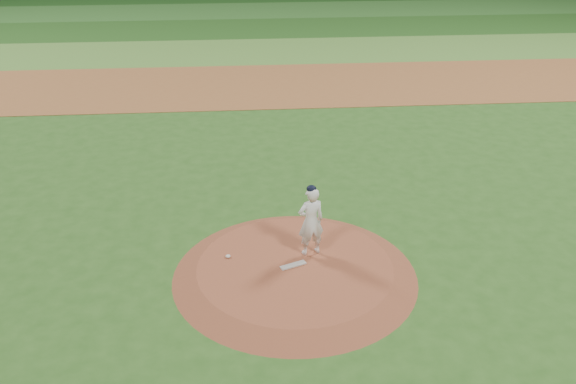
{
  "coord_description": "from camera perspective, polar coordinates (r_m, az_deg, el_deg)",
  "views": [
    {
      "loc": [
        -1.09,
        -11.97,
        8.28
      ],
      "look_at": [
        0.0,
        2.0,
        1.1
      ],
      "focal_mm": 40.0,
      "sensor_mm": 36.0,
      "label": 1
    }
  ],
  "objects": [
    {
      "name": "ground",
      "position": [
        14.59,
        0.62,
        -7.44
      ],
      "size": [
        120.0,
        120.0,
        0.0
      ],
      "primitive_type": "plane",
      "color": "#28531B",
      "rests_on": "ground"
    },
    {
      "name": "pitcher_on_mound",
      "position": [
        14.48,
        2.04,
        -2.57
      ],
      "size": [
        0.7,
        0.55,
        1.74
      ],
      "color": "white",
      "rests_on": "pitchers_mound"
    },
    {
      "name": "pitchers_mound",
      "position": [
        14.52,
        0.62,
        -7.03
      ],
      "size": [
        5.5,
        5.5,
        0.25
      ],
      "primitive_type": "cone",
      "color": "brown",
      "rests_on": "ground"
    },
    {
      "name": "outfield_stripe_0",
      "position": [
        32.55,
        -2.45,
        12.39
      ],
      "size": [
        70.0,
        5.0,
        0.02
      ],
      "primitive_type": "cube",
      "color": "#477D2D",
      "rests_on": "ground"
    },
    {
      "name": "outfield_stripe_1",
      "position": [
        37.41,
        -2.77,
        14.32
      ],
      "size": [
        70.0,
        5.0,
        0.02
      ],
      "primitive_type": "cube",
      "color": "#1E4B18",
      "rests_on": "ground"
    },
    {
      "name": "outfield_stripe_2",
      "position": [
        42.3,
        -3.01,
        15.82
      ],
      "size": [
        70.0,
        5.0,
        0.02
      ],
      "primitive_type": "cube",
      "color": "#2B6324",
      "rests_on": "ground"
    },
    {
      "name": "pitching_rubber",
      "position": [
        14.46,
        0.46,
        -6.52
      ],
      "size": [
        0.62,
        0.37,
        0.03
      ],
      "primitive_type": "cube",
      "rotation": [
        0.0,
        0.0,
        0.39
      ],
      "color": "beige",
      "rests_on": "pitchers_mound"
    },
    {
      "name": "rosin_bag",
      "position": [
        14.8,
        -5.36,
        -5.7
      ],
      "size": [
        0.12,
        0.12,
        0.06
      ],
      "primitive_type": "ellipsoid",
      "color": "silver",
      "rests_on": "pitchers_mound"
    },
    {
      "name": "infield_dirt_band",
      "position": [
        27.27,
        -1.99,
        9.46
      ],
      "size": [
        70.0,
        6.0,
        0.02
      ],
      "primitive_type": "cube",
      "color": "brown",
      "rests_on": "ground"
    }
  ]
}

